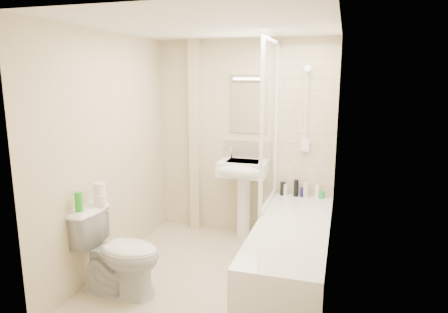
% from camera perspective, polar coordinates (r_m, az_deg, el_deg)
% --- Properties ---
extents(floor, '(2.50, 2.50, 0.00)m').
position_cam_1_polar(floor, '(4.17, -1.65, -16.71)').
color(floor, beige).
rests_on(floor, ground).
extents(wall_back, '(2.20, 0.02, 2.40)m').
position_cam_1_polar(wall_back, '(4.93, 2.85, 2.52)').
color(wall_back, beige).
rests_on(wall_back, ground).
extents(wall_left, '(0.02, 2.50, 2.40)m').
position_cam_1_polar(wall_left, '(4.22, -16.06, 0.56)').
color(wall_left, beige).
rests_on(wall_left, ground).
extents(wall_right, '(0.02, 2.50, 2.40)m').
position_cam_1_polar(wall_right, '(3.56, 15.27, -1.37)').
color(wall_right, beige).
rests_on(wall_right, ground).
extents(ceiling, '(2.20, 2.50, 0.02)m').
position_cam_1_polar(ceiling, '(3.70, -1.88, 18.19)').
color(ceiling, white).
rests_on(ceiling, wall_back).
extents(tile_back, '(0.70, 0.01, 1.75)m').
position_cam_1_polar(tile_back, '(4.77, 11.66, 4.72)').
color(tile_back, beige).
rests_on(tile_back, wall_back).
extents(tile_right, '(0.01, 2.10, 1.75)m').
position_cam_1_polar(tile_right, '(3.72, 15.36, 2.68)').
color(tile_right, beige).
rests_on(tile_right, wall_right).
extents(pipe_boxing, '(0.12, 0.12, 2.40)m').
position_cam_1_polar(pipe_boxing, '(5.06, -4.15, 2.73)').
color(pipe_boxing, beige).
rests_on(pipe_boxing, ground).
extents(splashback, '(0.60, 0.02, 0.30)m').
position_cam_1_polar(splashback, '(4.94, 3.37, 0.53)').
color(splashback, beige).
rests_on(splashback, wall_back).
extents(mirror, '(0.46, 0.01, 0.60)m').
position_cam_1_polar(mirror, '(4.86, 3.44, 6.90)').
color(mirror, white).
rests_on(mirror, wall_back).
extents(strip_light, '(0.42, 0.07, 0.07)m').
position_cam_1_polar(strip_light, '(4.83, 3.43, 11.26)').
color(strip_light, silver).
rests_on(strip_light, wall_back).
extents(bathtub, '(0.70, 2.10, 0.55)m').
position_cam_1_polar(bathtub, '(4.07, 9.60, -13.07)').
color(bathtub, white).
rests_on(bathtub, ground).
extents(shower_screen, '(0.04, 0.92, 1.80)m').
position_cam_1_polar(shower_screen, '(4.38, 6.56, 4.62)').
color(shower_screen, white).
rests_on(shower_screen, bathtub).
extents(shower_fixture, '(0.10, 0.16, 0.99)m').
position_cam_1_polar(shower_fixture, '(4.71, 11.65, 6.11)').
color(shower_fixture, white).
rests_on(shower_fixture, wall_back).
extents(pedestal_sink, '(0.57, 0.51, 1.10)m').
position_cam_1_polar(pedestal_sink, '(4.78, 2.70, -2.98)').
color(pedestal_sink, white).
rests_on(pedestal_sink, ground).
extents(bottle_black_a, '(0.07, 0.07, 0.16)m').
position_cam_1_polar(bottle_black_a, '(4.87, 8.41, -4.55)').
color(bottle_black_a, black).
rests_on(bottle_black_a, bathtub).
extents(bottle_white_a, '(0.06, 0.06, 0.14)m').
position_cam_1_polar(bottle_white_a, '(4.87, 8.69, -4.69)').
color(bottle_white_a, white).
rests_on(bottle_white_a, bathtub).
extents(bottle_black_b, '(0.06, 0.06, 0.20)m').
position_cam_1_polar(bottle_black_b, '(4.85, 10.25, -4.47)').
color(bottle_black_b, black).
rests_on(bottle_black_b, bathtub).
extents(bottle_blue, '(0.05, 0.05, 0.11)m').
position_cam_1_polar(bottle_blue, '(4.85, 11.14, -5.02)').
color(bottle_blue, '#131453').
rests_on(bottle_blue, bathtub).
extents(bottle_cream, '(0.07, 0.07, 0.19)m').
position_cam_1_polar(bottle_cream, '(4.84, 11.60, -4.64)').
color(bottle_cream, beige).
rests_on(bottle_cream, bathtub).
extents(bottle_white_b, '(0.05, 0.05, 0.15)m').
position_cam_1_polar(bottle_white_b, '(4.84, 13.19, -4.92)').
color(bottle_white_b, white).
rests_on(bottle_white_b, bathtub).
extents(bottle_green, '(0.06, 0.06, 0.09)m').
position_cam_1_polar(bottle_green, '(4.84, 13.80, -5.31)').
color(bottle_green, green).
rests_on(bottle_green, bathtub).
extents(toilet, '(0.48, 0.80, 0.79)m').
position_cam_1_polar(toilet, '(3.84, -14.77, -13.03)').
color(toilet, white).
rests_on(toilet, ground).
extents(toilet_roll_lower, '(0.12, 0.12, 0.10)m').
position_cam_1_polar(toilet_roll_lower, '(3.88, -17.25, -5.90)').
color(toilet_roll_lower, white).
rests_on(toilet_roll_lower, toilet).
extents(toilet_roll_upper, '(0.11, 0.11, 0.11)m').
position_cam_1_polar(toilet_roll_upper, '(3.86, -17.37, -4.40)').
color(toilet_roll_upper, white).
rests_on(toilet_roll_upper, toilet_roll_lower).
extents(green_bottle, '(0.07, 0.07, 0.18)m').
position_cam_1_polar(green_bottle, '(3.74, -20.04, -6.10)').
color(green_bottle, green).
rests_on(green_bottle, toilet).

